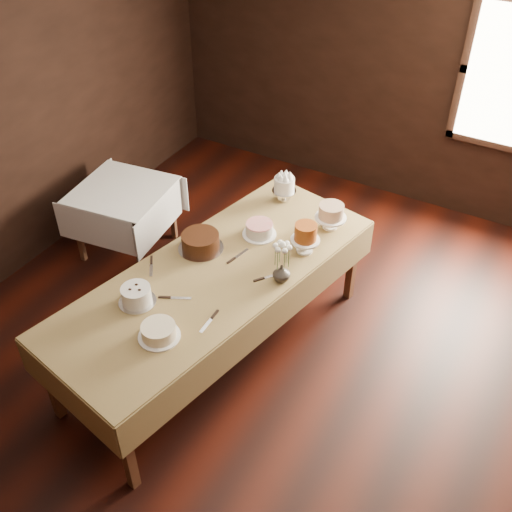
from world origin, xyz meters
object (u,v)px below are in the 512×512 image
object	(u,v)px
cake_caramel	(305,240)
cake_cream	(159,332)
side_table	(122,196)
cake_server_c	(241,253)
cake_server_d	(273,275)
cake_server_a	(181,298)
cake_server_e	(151,270)
cake_chocolate	(201,242)
display_table	(215,279)
cake_swirl	(137,296)
cake_server_b	(206,325)
cake_speckled	(331,217)
cake_meringue	(284,189)
flower_vase	(281,273)
cake_lattice	(259,230)

from	to	relation	value
cake_caramel	cake_cream	bearing A→B (deg)	-108.51
side_table	cake_caramel	xyz separation A→B (m)	(2.01, -0.14, 0.34)
cake_server_c	cake_server_d	bearing A→B (deg)	-96.36
side_table	cake_caramel	distance (m)	2.04
cake_server_a	cake_server_e	xyz separation A→B (m)	(-0.38, 0.14, 0.00)
cake_server_a	cake_chocolate	bearing A→B (deg)	82.14
display_table	side_table	distance (m)	1.70
cake_cream	cake_server_d	size ratio (longest dim) A/B	1.38
cake_server_c	cake_server_e	size ratio (longest dim) A/B	1.00
cake_chocolate	cake_swirl	distance (m)	0.75
display_table	cake_server_b	bearing A→B (deg)	-63.12
cake_caramel	cake_chocolate	xyz separation A→B (m)	(-0.73, -0.38, -0.05)
cake_server_c	cake_speckled	bearing A→B (deg)	-23.50
cake_meringue	cake_cream	xyz separation A→B (m)	(0.05, -1.90, -0.06)
flower_vase	cake_cream	bearing A→B (deg)	-115.62
side_table	cake_server_a	bearing A→B (deg)	-36.25
cake_server_e	side_table	bearing A→B (deg)	-166.81
cake_server_d	cake_speckled	bearing A→B (deg)	26.58
cake_cream	cake_server_e	xyz separation A→B (m)	(-0.47, 0.53, -0.04)
cake_speckled	cake_lattice	world-z (taller)	cake_speckled
cake_server_a	flower_vase	size ratio (longest dim) A/B	1.74
cake_lattice	flower_vase	distance (m)	0.58
cake_server_b	cake_server_d	world-z (taller)	same
cake_lattice	cake_cream	distance (m)	1.33
cake_chocolate	cake_server_a	xyz separation A→B (m)	(0.19, -0.55, -0.06)
cake_cream	side_table	bearing A→B (deg)	136.91
display_table	cake_server_e	world-z (taller)	cake_server_e
flower_vase	cake_server_b	bearing A→B (deg)	-108.36
cake_lattice	cake_chocolate	xyz separation A→B (m)	(-0.31, -0.39, 0.02)
cake_server_b	flower_vase	world-z (taller)	flower_vase
display_table	cake_server_d	xyz separation A→B (m)	(0.40, 0.20, 0.07)
cake_lattice	cake_server_d	bearing A→B (deg)	-48.82
cake_server_c	cake_cream	bearing A→B (deg)	-170.35
cake_lattice	cake_chocolate	size ratio (longest dim) A/B	0.74
side_table	cake_server_b	distance (m)	2.17
cake_server_e	display_table	bearing A→B (deg)	79.63
cake_swirl	cake_server_b	world-z (taller)	cake_swirl
cake_chocolate	cake_lattice	bearing A→B (deg)	51.61
cake_caramel	cake_server_d	distance (m)	0.41
cake_server_a	cake_server_c	xyz separation A→B (m)	(0.12, 0.66, 0.00)
cake_chocolate	cake_caramel	bearing A→B (deg)	27.77
cake_meringue	cake_server_e	world-z (taller)	cake_meringue
side_table	cake_chocolate	xyz separation A→B (m)	(1.28, -0.53, 0.29)
cake_server_d	cake_server_e	world-z (taller)	same
display_table	cake_cream	bearing A→B (deg)	-87.35
cake_meringue	cake_caramel	bearing A→B (deg)	-49.68
cake_cream	cake_server_a	world-z (taller)	cake_cream
cake_cream	cake_server_d	xyz separation A→B (m)	(0.37, 0.94, -0.04)
cake_server_c	cake_caramel	bearing A→B (deg)	-45.68
cake_server_d	cake_server_b	bearing A→B (deg)	-157.21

